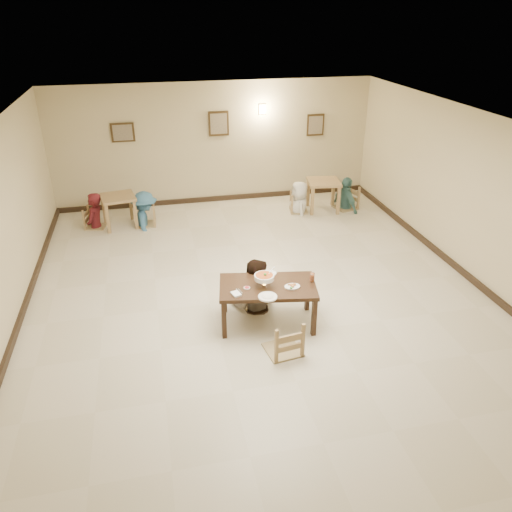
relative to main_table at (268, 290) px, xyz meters
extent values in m
plane|color=beige|center=(0.05, 0.76, -0.63)|extent=(10.00, 10.00, 0.00)
plane|color=silver|center=(0.05, 0.76, 2.37)|extent=(10.00, 10.00, 0.00)
plane|color=beige|center=(0.05, 5.76, 0.87)|extent=(10.00, 0.00, 10.00)
plane|color=beige|center=(0.05, -4.24, 0.87)|extent=(10.00, 0.00, 10.00)
plane|color=beige|center=(4.05, 0.76, 0.87)|extent=(0.00, 10.00, 10.00)
cube|color=black|center=(0.05, 5.73, -0.57)|extent=(8.00, 0.06, 0.12)
cube|color=black|center=(-3.92, 0.76, -0.57)|extent=(0.06, 10.00, 0.12)
cube|color=black|center=(4.02, 0.76, -0.57)|extent=(0.06, 10.00, 0.12)
cube|color=#312210|center=(-2.15, 5.72, 1.27)|extent=(0.55, 0.03, 0.45)
cube|color=gray|center=(-2.15, 5.71, 1.27)|extent=(0.45, 0.01, 0.37)
cube|color=#312210|center=(0.15, 5.72, 1.37)|extent=(0.50, 0.03, 0.60)
cube|color=gray|center=(0.15, 5.71, 1.37)|extent=(0.41, 0.01, 0.49)
cube|color=#312210|center=(2.65, 5.72, 1.22)|extent=(0.45, 0.03, 0.55)
cube|color=gray|center=(2.65, 5.71, 1.22)|extent=(0.37, 0.01, 0.45)
cube|color=#FFD88C|center=(1.25, 5.72, 1.67)|extent=(0.16, 0.05, 0.22)
cube|color=#311D0F|center=(0.00, 0.00, 0.05)|extent=(1.63, 1.09, 0.06)
cube|color=#311D0F|center=(-0.74, -0.24, -0.30)|extent=(0.07, 0.07, 0.65)
cube|color=#311D0F|center=(0.62, -0.48, -0.30)|extent=(0.07, 0.07, 0.65)
cube|color=#311D0F|center=(-0.62, 0.48, -0.30)|extent=(0.07, 0.07, 0.65)
cube|color=#311D0F|center=(0.74, 0.24, -0.30)|extent=(0.07, 0.07, 0.65)
cube|color=tan|center=(-0.13, 0.68, -0.20)|extent=(0.43, 0.43, 0.05)
cube|color=tan|center=(0.05, -0.76, -0.13)|extent=(0.50, 0.50, 0.05)
imported|color=gray|center=(-0.10, 0.56, 0.25)|extent=(1.01, 0.89, 1.74)
torus|color=silver|center=(-0.06, -0.02, 0.21)|extent=(0.24, 0.24, 0.01)
cylinder|color=silver|center=(-0.06, -0.02, 0.10)|extent=(0.06, 0.06, 0.04)
cone|color=#FFA526|center=(-0.06, -0.02, 0.15)|extent=(0.04, 0.04, 0.06)
cylinder|color=white|center=(-0.06, -0.02, 0.25)|extent=(0.31, 0.31, 0.07)
cylinder|color=#AC481D|center=(-0.06, -0.02, 0.28)|extent=(0.27, 0.27, 0.02)
sphere|color=#2D7223|center=(-0.05, -0.03, 0.30)|extent=(0.04, 0.04, 0.04)
cylinder|color=silver|center=(0.06, 0.04, 0.31)|extent=(0.14, 0.09, 0.10)
cylinder|color=silver|center=(0.03, 0.03, 0.15)|extent=(0.01, 0.01, 0.14)
cylinder|color=silver|center=(-0.16, 0.03, 0.15)|extent=(0.01, 0.01, 0.14)
cylinder|color=silver|center=(-0.06, -0.13, 0.15)|extent=(0.01, 0.01, 0.14)
cylinder|color=white|center=(0.08, 0.34, 0.09)|extent=(0.30, 0.30, 0.02)
ellipsoid|color=white|center=(0.08, 0.34, 0.10)|extent=(0.19, 0.16, 0.07)
cylinder|color=white|center=(-0.09, -0.35, 0.09)|extent=(0.29, 0.29, 0.02)
ellipsoid|color=white|center=(-0.09, -0.35, 0.10)|extent=(0.19, 0.16, 0.07)
cylinder|color=white|center=(0.36, -0.14, 0.09)|extent=(0.25, 0.25, 0.02)
sphere|color=#2D7223|center=(0.32, -0.21, 0.11)|extent=(0.04, 0.04, 0.04)
cylinder|color=white|center=(-0.34, -0.03, 0.09)|extent=(0.10, 0.10, 0.02)
cylinder|color=maroon|center=(-0.34, -0.03, 0.10)|extent=(0.08, 0.08, 0.01)
cube|color=white|center=(-0.54, -0.17, 0.09)|extent=(0.16, 0.18, 0.03)
cube|color=silver|center=(-0.49, -0.10, 0.09)|extent=(0.05, 0.17, 0.01)
cube|color=silver|center=(-0.46, -0.10, 0.09)|extent=(0.05, 0.17, 0.01)
cylinder|color=white|center=(0.71, -0.04, 0.15)|extent=(0.07, 0.07, 0.15)
cylinder|color=#CF5416|center=(0.71, -0.04, 0.14)|extent=(0.06, 0.06, 0.11)
cube|color=#9E7D51|center=(-2.38, 4.58, 0.08)|extent=(0.86, 0.86, 0.06)
cube|color=#9E7D51|center=(-2.63, 4.22, -0.29)|extent=(0.07, 0.07, 0.68)
cube|color=#9E7D51|center=(-2.02, 4.33, -0.29)|extent=(0.07, 0.07, 0.68)
cube|color=#9E7D51|center=(-2.74, 4.83, -0.29)|extent=(0.07, 0.07, 0.68)
cube|color=#9E7D51|center=(-2.13, 4.94, -0.29)|extent=(0.07, 0.07, 0.68)
cube|color=#9E7D51|center=(2.53, 4.52, 0.11)|extent=(0.87, 0.87, 0.06)
cube|color=#9E7D51|center=(2.16, 4.25, -0.28)|extent=(0.07, 0.07, 0.70)
cube|color=#9E7D51|center=(2.79, 4.15, -0.28)|extent=(0.07, 0.07, 0.70)
cube|color=#9E7D51|center=(2.26, 4.88, -0.28)|extent=(0.07, 0.07, 0.70)
cube|color=#9E7D51|center=(2.89, 4.78, -0.28)|extent=(0.07, 0.07, 0.70)
cube|color=tan|center=(-2.95, 4.62, -0.21)|extent=(0.43, 0.43, 0.05)
cube|color=tan|center=(-1.82, 4.52, -0.18)|extent=(0.45, 0.45, 0.05)
cube|color=tan|center=(1.92, 4.53, -0.21)|extent=(0.43, 0.43, 0.05)
cube|color=tan|center=(3.13, 4.51, -0.13)|extent=(0.51, 0.51, 0.06)
imported|color=#501319|center=(-2.95, 4.62, 0.20)|extent=(0.57, 0.70, 1.65)
imported|color=teal|center=(-1.82, 4.52, 0.18)|extent=(0.66, 1.07, 1.60)
imported|color=silver|center=(1.92, 4.53, 0.14)|extent=(0.53, 0.78, 1.54)
imported|color=slate|center=(3.13, 4.51, 0.18)|extent=(0.61, 1.01, 1.60)
camera|label=1|loc=(-1.65, -6.53, 4.01)|focal=35.00mm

